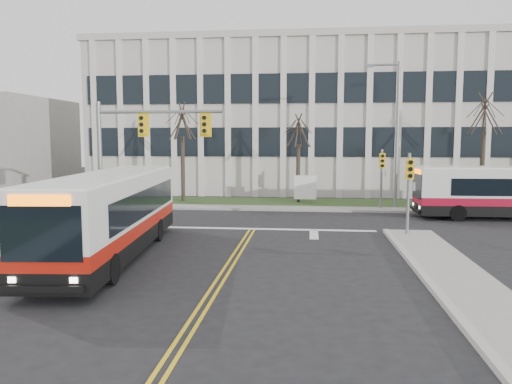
% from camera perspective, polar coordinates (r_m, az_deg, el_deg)
% --- Properties ---
extents(ground, '(120.00, 120.00, 0.00)m').
position_cam_1_polar(ground, '(16.75, -3.59, -9.24)').
color(ground, black).
rests_on(ground, ground).
extents(sidewalk_cross, '(44.00, 1.60, 0.14)m').
position_cam_1_polar(sidewalk_cross, '(31.51, 10.15, -1.96)').
color(sidewalk_cross, '#9E9B93').
rests_on(sidewalk_cross, ground).
extents(building_lawn, '(44.00, 5.00, 0.12)m').
position_cam_1_polar(building_lawn, '(34.28, 9.82, -1.33)').
color(building_lawn, '#2A461E').
rests_on(building_lawn, ground).
extents(office_building, '(40.00, 16.00, 12.00)m').
position_cam_1_polar(office_building, '(46.01, 8.99, 7.96)').
color(office_building, beige).
rests_on(office_building, ground).
extents(mast_arm_signal, '(6.11, 0.38, 6.20)m').
position_cam_1_polar(mast_arm_signal, '(24.55, -13.88, 5.52)').
color(mast_arm_signal, slate).
rests_on(mast_arm_signal, ground).
extents(signal_pole_near, '(0.34, 0.39, 3.80)m').
position_cam_1_polar(signal_pole_near, '(23.33, 17.09, 1.09)').
color(signal_pole_near, slate).
rests_on(signal_pole_near, ground).
extents(signal_pole_far, '(0.34, 0.39, 3.80)m').
position_cam_1_polar(signal_pole_far, '(31.70, 14.18, 2.42)').
color(signal_pole_far, slate).
rests_on(signal_pole_far, ground).
extents(streetlight, '(2.15, 0.25, 9.20)m').
position_cam_1_polar(streetlight, '(32.57, 15.56, 7.21)').
color(streetlight, slate).
rests_on(streetlight, ground).
extents(directory_sign, '(1.50, 0.12, 2.00)m').
position_cam_1_polar(directory_sign, '(33.58, 5.65, 0.49)').
color(directory_sign, slate).
rests_on(directory_sign, ground).
extents(tree_left, '(1.80, 1.80, 7.70)m').
position_cam_1_polar(tree_left, '(35.05, -8.44, 7.79)').
color(tree_left, '#42352B').
rests_on(tree_left, ground).
extents(tree_mid, '(1.80, 1.80, 6.82)m').
position_cam_1_polar(tree_mid, '(34.13, 4.88, 6.83)').
color(tree_mid, '#42352B').
rests_on(tree_mid, ground).
extents(tree_right, '(1.80, 1.80, 8.25)m').
position_cam_1_polar(tree_right, '(35.77, 24.68, 7.91)').
color(tree_right, '#42352B').
rests_on(tree_right, ground).
extents(bus_main, '(3.47, 11.70, 3.07)m').
position_cam_1_polar(bus_main, '(19.51, -16.29, -2.67)').
color(bus_main, silver).
rests_on(bus_main, ground).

